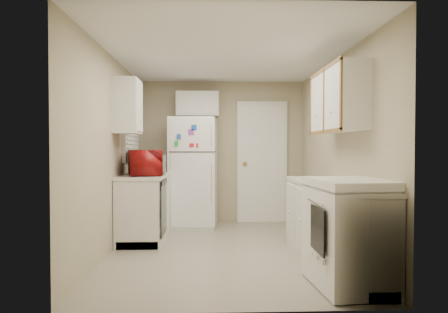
{
  "coord_description": "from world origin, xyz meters",
  "views": [
    {
      "loc": [
        -0.19,
        -4.94,
        1.28
      ],
      "look_at": [
        0.0,
        0.5,
        1.15
      ],
      "focal_mm": 32.0,
      "sensor_mm": 36.0,
      "label": 1
    }
  ],
  "objects": [
    {
      "name": "wall_front",
      "position": [
        0.0,
        -1.9,
        1.2
      ],
      "size": [
        2.8,
        2.8,
        0.0
      ],
      "primitive_type": "plane",
      "color": "tan",
      "rests_on": "floor"
    },
    {
      "name": "wall_right",
      "position": [
        1.4,
        0.0,
        1.2
      ],
      "size": [
        3.8,
        3.8,
        0.0
      ],
      "primitive_type": "plane",
      "color": "tan",
      "rests_on": "floor"
    },
    {
      "name": "dishwasher",
      "position": [
        -0.81,
        0.3,
        0.49
      ],
      "size": [
        0.03,
        0.58,
        0.72
      ],
      "primitive_type": "cube",
      "color": "black",
      "rests_on": "floor"
    },
    {
      "name": "upper_cabinet_right",
      "position": [
        1.25,
        -0.5,
        1.8
      ],
      "size": [
        0.3,
        1.2,
        0.7
      ],
      "primitive_type": "cube",
      "color": "silver",
      "rests_on": "wall_right"
    },
    {
      "name": "wall_back",
      "position": [
        0.0,
        1.9,
        1.2
      ],
      "size": [
        2.8,
        2.8,
        0.0
      ],
      "primitive_type": "plane",
      "color": "tan",
      "rests_on": "floor"
    },
    {
      "name": "right_counter",
      "position": [
        1.1,
        -0.8,
        0.45
      ],
      "size": [
        0.6,
        2.0,
        0.9
      ],
      "primitive_type": "cube",
      "color": "silver",
      "rests_on": "floor"
    },
    {
      "name": "window_blinds",
      "position": [
        -1.36,
        1.05,
        1.6
      ],
      "size": [
        0.1,
        0.98,
        1.08
      ],
      "primitive_type": "cube",
      "color": "silver",
      "rests_on": "wall_left"
    },
    {
      "name": "upper_cabinet_left",
      "position": [
        -1.25,
        0.22,
        1.8
      ],
      "size": [
        0.3,
        0.45,
        0.7
      ],
      "primitive_type": "cube",
      "color": "silver",
      "rests_on": "wall_left"
    },
    {
      "name": "sink",
      "position": [
        -1.1,
        1.05,
        0.86
      ],
      "size": [
        0.54,
        0.74,
        0.16
      ],
      "primitive_type": "cube",
      "color": "gray",
      "rests_on": "left_counter"
    },
    {
      "name": "microwave",
      "position": [
        -1.06,
        0.44,
        1.05
      ],
      "size": [
        0.68,
        0.48,
        0.41
      ],
      "primitive_type": "imported",
      "rotation": [
        0.0,
        0.0,
        1.83
      ],
      "color": "maroon",
      "rests_on": "left_counter"
    },
    {
      "name": "floor",
      "position": [
        0.0,
        0.0,
        0.0
      ],
      "size": [
        3.8,
        3.8,
        0.0
      ],
      "primitive_type": "plane",
      "color": "#ABA48F",
      "rests_on": "ground"
    },
    {
      "name": "soap_bottle",
      "position": [
        -1.08,
        1.52,
        1.0
      ],
      "size": [
        0.12,
        0.12,
        0.19
      ],
      "primitive_type": "imported",
      "rotation": [
        0.0,
        0.0,
        -0.42
      ],
      "color": "silver",
      "rests_on": "left_counter"
    },
    {
      "name": "interior_door",
      "position": [
        0.7,
        1.86,
        1.02
      ],
      "size": [
        0.86,
        0.06,
        2.08
      ],
      "primitive_type": "cube",
      "color": "white",
      "rests_on": "floor"
    },
    {
      "name": "wall_left",
      "position": [
        -1.4,
        0.0,
        1.2
      ],
      "size": [
        3.8,
        3.8,
        0.0
      ],
      "primitive_type": "plane",
      "color": "tan",
      "rests_on": "floor"
    },
    {
      "name": "left_counter",
      "position": [
        -1.1,
        0.9,
        0.45
      ],
      "size": [
        0.6,
        1.8,
        0.9
      ],
      "primitive_type": "cube",
      "color": "silver",
      "rests_on": "floor"
    },
    {
      "name": "stove",
      "position": [
        1.1,
        -1.38,
        0.5
      ],
      "size": [
        0.74,
        0.88,
        1.0
      ],
      "primitive_type": "cube",
      "rotation": [
        0.0,
        0.0,
        0.09
      ],
      "color": "white",
      "rests_on": "floor"
    },
    {
      "name": "refrigerator",
      "position": [
        -0.46,
        1.51,
        0.88
      ],
      "size": [
        0.78,
        0.76,
        1.75
      ],
      "primitive_type": "cube",
      "rotation": [
        0.0,
        0.0,
        -0.09
      ],
      "color": "white",
      "rests_on": "floor"
    },
    {
      "name": "ceiling",
      "position": [
        0.0,
        0.0,
        2.4
      ],
      "size": [
        3.8,
        3.8,
        0.0
      ],
      "primitive_type": "plane",
      "color": "white",
      "rests_on": "floor"
    },
    {
      "name": "cabinet_over_fridge",
      "position": [
        -0.4,
        1.75,
        2.0
      ],
      "size": [
        0.7,
        0.3,
        0.4
      ],
      "primitive_type": "cube",
      "color": "silver",
      "rests_on": "wall_back"
    }
  ]
}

